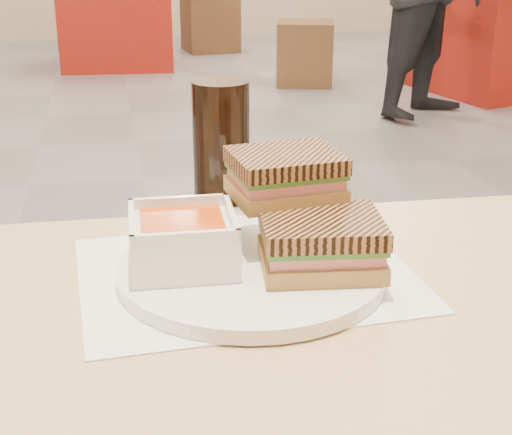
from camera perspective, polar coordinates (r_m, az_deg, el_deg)
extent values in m
cube|color=tan|center=(0.68, 2.25, -11.18)|extent=(1.22, 0.74, 0.03)
cube|color=white|center=(0.81, -0.74, -4.21)|extent=(0.36, 0.29, 0.00)
cylinder|color=white|center=(0.80, -0.33, -3.93)|extent=(0.28, 0.28, 0.01)
cube|color=white|center=(0.79, -5.44, -2.04)|extent=(0.11, 0.11, 0.04)
cube|color=#DD551A|center=(0.78, -5.50, -0.36)|extent=(0.09, 0.09, 0.01)
cube|color=white|center=(0.78, -1.82, 0.10)|extent=(0.01, 0.11, 0.01)
cube|color=white|center=(0.78, -9.23, -0.33)|extent=(0.01, 0.11, 0.01)
cube|color=white|center=(0.82, -5.76, 1.15)|extent=(0.11, 0.01, 0.01)
cube|color=white|center=(0.73, -5.24, -1.55)|extent=(0.11, 0.01, 0.01)
cube|color=#B58840|center=(0.79, 4.82, -3.11)|extent=(0.13, 0.11, 0.02)
cube|color=#C56B6C|center=(0.78, 4.86, -2.10)|extent=(0.12, 0.10, 0.01)
cube|color=#386B23|center=(0.78, 4.88, -1.49)|extent=(0.13, 0.11, 0.01)
cube|color=brown|center=(0.77, 4.91, -0.66)|extent=(0.13, 0.11, 0.02)
cube|color=#B58840|center=(0.83, 2.18, 2.03)|extent=(0.12, 0.11, 0.02)
cube|color=#C56B6C|center=(0.83, 2.20, 2.96)|extent=(0.11, 0.10, 0.01)
cube|color=#386B23|center=(0.83, 2.20, 3.52)|extent=(0.12, 0.10, 0.01)
cube|color=brown|center=(0.82, 2.21, 4.27)|extent=(0.12, 0.11, 0.02)
cylinder|color=black|center=(1.00, -2.60, 5.65)|extent=(0.07, 0.07, 0.16)
cube|color=#A41807|center=(5.50, 17.60, 13.03)|extent=(1.08, 1.08, 0.78)
cube|color=#A41807|center=(6.31, -10.22, 14.44)|extent=(0.91, 0.91, 0.74)
cube|color=brown|center=(5.50, 3.67, 12.12)|extent=(0.47, 0.47, 0.43)
cube|color=brown|center=(5.96, 13.70, 12.35)|extent=(0.42, 0.42, 0.45)
cube|color=brown|center=(6.61, -8.59, 13.38)|extent=(0.37, 0.37, 0.41)
cube|color=brown|center=(6.94, -3.43, 14.31)|extent=(0.49, 0.49, 0.49)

